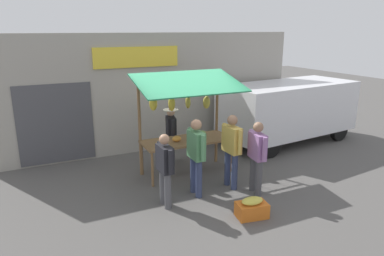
% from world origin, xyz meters
% --- Properties ---
extents(ground_plane, '(40.00, 40.00, 0.00)m').
position_xyz_m(ground_plane, '(0.00, 0.00, 0.00)').
color(ground_plane, '#514F4C').
extents(street_backdrop, '(9.00, 0.30, 3.40)m').
position_xyz_m(street_backdrop, '(0.06, -2.20, 1.70)').
color(street_backdrop, '#9E998E').
rests_on(street_backdrop, ground).
extents(market_stall, '(2.50, 1.46, 2.50)m').
position_xyz_m(market_stall, '(0.00, -0.03, 1.54)').
color(market_stall, brown).
rests_on(market_stall, ground).
extents(vendor_with_sunhat, '(0.39, 0.65, 1.53)m').
position_xyz_m(vendor_with_sunhat, '(0.11, -0.75, 0.89)').
color(vendor_with_sunhat, '#4C4C51').
rests_on(vendor_with_sunhat, ground).
extents(shopper_in_striped_shirt, '(0.23, 0.67, 1.53)m').
position_xyz_m(shopper_in_striped_shirt, '(1.11, 1.38, 0.87)').
color(shopper_in_striped_shirt, '#4C4C51').
rests_on(shopper_in_striped_shirt, ground).
extents(shopper_in_grey_tee, '(0.24, 0.72, 1.70)m').
position_xyz_m(shopper_in_grey_tee, '(-0.56, 1.17, 0.99)').
color(shopper_in_grey_tee, navy).
rests_on(shopper_in_grey_tee, ground).
extents(shopper_with_shopping_bag, '(0.23, 0.72, 1.70)m').
position_xyz_m(shopper_with_shopping_bag, '(0.32, 1.18, 0.99)').
color(shopper_with_shopping_bag, navy).
rests_on(shopper_with_shopping_bag, ground).
extents(shopper_with_ponytail, '(0.28, 0.69, 1.61)m').
position_xyz_m(shopper_with_ponytail, '(-0.90, 1.66, 0.93)').
color(shopper_with_ponytail, '#4C4C51').
rests_on(shopper_with_ponytail, ground).
extents(parked_van, '(4.58, 2.32, 1.88)m').
position_xyz_m(parked_van, '(-3.83, -1.00, 1.12)').
color(parked_van, silver).
rests_on(parked_van, ground).
extents(produce_crate_near, '(0.64, 0.46, 0.40)m').
position_xyz_m(produce_crate_near, '(-0.22, 2.51, 0.18)').
color(produce_crate_near, '#D1661E').
rests_on(produce_crate_near, ground).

